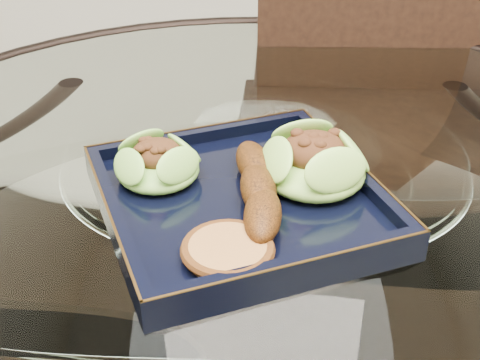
{
  "coord_description": "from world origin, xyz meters",
  "views": [
    {
      "loc": [
        -0.01,
        -0.62,
        1.16
      ],
      "look_at": [
        -0.03,
        -0.05,
        0.8
      ],
      "focal_mm": 50.0,
      "sensor_mm": 36.0,
      "label": 1
    }
  ],
  "objects": [
    {
      "name": "dining_chair",
      "position": [
        0.19,
        0.32,
        0.54
      ],
      "size": [
        0.42,
        0.42,
        0.96
      ],
      "rotation": [
        0.0,
        0.0,
        0.0
      ],
      "color": "#311B10",
      "rests_on": "ground"
    },
    {
      "name": "dining_table",
      "position": [
        -0.0,
        -0.0,
        0.6
      ],
      "size": [
        1.13,
        1.13,
        0.77
      ],
      "color": "white",
      "rests_on": "ground"
    },
    {
      "name": "lettuce_wrap_right",
      "position": [
        0.05,
        -0.02,
        0.8
      ],
      "size": [
        0.12,
        0.12,
        0.04
      ],
      "primitive_type": "ellipsoid",
      "rotation": [
        0.0,
        0.0,
        -0.09
      ],
      "color": "#5DAC32",
      "rests_on": "navy_plate"
    },
    {
      "name": "roasted_plantain",
      "position": [
        -0.01,
        -0.06,
        0.8
      ],
      "size": [
        0.05,
        0.17,
        0.03
      ],
      "primitive_type": "ellipsoid",
      "rotation": [
        0.0,
        0.0,
        1.66
      ],
      "color": "#5A2B09",
      "rests_on": "navy_plate"
    },
    {
      "name": "navy_plate",
      "position": [
        -0.03,
        -0.05,
        0.77
      ],
      "size": [
        0.35,
        0.35,
        0.02
      ],
      "primitive_type": "cube",
      "rotation": [
        0.0,
        0.0,
        0.38
      ],
      "color": "black",
      "rests_on": "dining_table"
    },
    {
      "name": "lettuce_wrap_left",
      "position": [
        -0.11,
        -0.02,
        0.8
      ],
      "size": [
        0.11,
        0.11,
        0.03
      ],
      "primitive_type": "ellipsoid",
      "rotation": [
        0.0,
        0.0,
        0.3
      ],
      "color": "#59A830",
      "rests_on": "navy_plate"
    },
    {
      "name": "crumb_patty",
      "position": [
        -0.03,
        -0.15,
        0.79
      ],
      "size": [
        0.09,
        0.09,
        0.01
      ],
      "primitive_type": "cylinder",
      "rotation": [
        0.0,
        0.0,
        0.23
      ],
      "color": "#A86C38",
      "rests_on": "navy_plate"
    }
  ]
}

